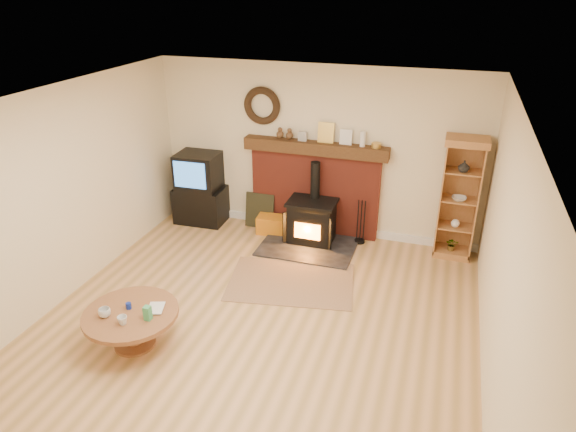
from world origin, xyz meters
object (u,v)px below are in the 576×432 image
(curio_cabinet, at_px, (459,198))
(coffee_table, at_px, (131,319))
(wood_stove, at_px, (311,223))
(tv_unit, at_px, (200,189))

(curio_cabinet, relative_size, coffee_table, 1.73)
(wood_stove, relative_size, curio_cabinet, 0.79)
(coffee_table, bearing_deg, curio_cabinet, 44.49)
(tv_unit, distance_m, coffee_table, 3.22)
(wood_stove, bearing_deg, curio_cabinet, 7.83)
(curio_cabinet, bearing_deg, wood_stove, -172.17)
(tv_unit, height_order, curio_cabinet, curio_cabinet)
(tv_unit, relative_size, coffee_table, 1.14)
(coffee_table, bearing_deg, wood_stove, 67.54)
(wood_stove, bearing_deg, coffee_table, -112.46)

